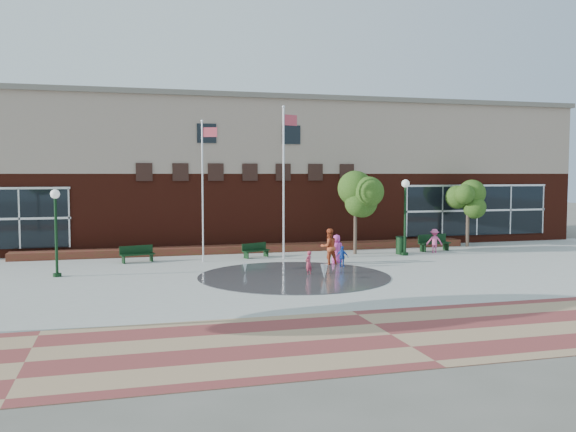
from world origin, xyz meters
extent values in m
plane|color=#666056|center=(0.00, 0.00, 0.00)|extent=(120.00, 120.00, 0.00)
cube|color=#A8A8A0|center=(0.00, 4.00, 0.00)|extent=(46.00, 18.00, 0.01)
cube|color=brown|center=(0.00, -7.00, 0.00)|extent=(46.00, 6.00, 0.01)
cylinder|color=#383A3D|center=(0.00, 3.00, 0.00)|extent=(8.40, 8.40, 0.01)
cube|color=#4D190F|center=(0.00, 17.50, 2.25)|extent=(44.00, 10.00, 4.50)
cube|color=gray|center=(0.00, 17.50, 6.75)|extent=(44.00, 10.00, 4.50)
cube|color=slate|center=(0.00, 17.50, 9.05)|extent=(44.40, 10.40, 0.30)
cube|color=black|center=(15.00, 12.48, 2.11)|extent=(10.00, 0.12, 3.19)
cube|color=black|center=(-2.50, 12.48, 6.79)|extent=(1.10, 0.10, 1.10)
cube|color=black|center=(2.50, 12.48, 6.79)|extent=(1.10, 0.10, 1.10)
cube|color=maroon|center=(0.00, 11.60, 0.00)|extent=(26.00, 1.20, 0.40)
cylinder|color=white|center=(-3.26, 8.52, 3.55)|extent=(0.09, 0.09, 7.10)
sphere|color=white|center=(-3.26, 8.52, 7.15)|extent=(0.14, 0.14, 0.14)
cube|color=#C43F4F|center=(-2.90, 8.37, 6.59)|extent=(0.72, 0.32, 0.48)
cylinder|color=white|center=(0.98, 8.49, 3.96)|extent=(0.10, 0.10, 7.92)
sphere|color=white|center=(0.98, 8.49, 7.97)|extent=(0.16, 0.16, 0.16)
cube|color=#C43F4F|center=(1.39, 8.68, 7.31)|extent=(0.84, 0.39, 0.56)
cylinder|color=black|center=(-10.00, 5.65, 1.72)|extent=(0.12, 0.12, 3.44)
cylinder|color=black|center=(-10.00, 5.65, 0.08)|extent=(0.36, 0.36, 0.16)
sphere|color=white|center=(-10.00, 5.65, 3.63)|extent=(0.41, 0.41, 0.41)
cylinder|color=black|center=(7.76, 8.05, 1.88)|extent=(0.13, 0.13, 3.77)
cylinder|color=black|center=(7.76, 8.05, 0.09)|extent=(0.40, 0.40, 0.18)
sphere|color=white|center=(7.76, 8.05, 3.96)|extent=(0.44, 0.44, 0.44)
cube|color=black|center=(-6.51, 9.08, 0.43)|extent=(1.78, 0.91, 0.06)
cube|color=black|center=(-6.57, 9.28, 0.65)|extent=(1.67, 0.50, 0.43)
cube|color=black|center=(-0.34, 9.26, 0.39)|extent=(1.61, 1.04, 0.05)
cube|color=black|center=(-0.42, 9.43, 0.59)|extent=(1.45, 0.68, 0.39)
cube|color=black|center=(10.22, 9.22, 0.49)|extent=(2.01, 0.83, 0.07)
cube|color=black|center=(10.18, 9.45, 0.74)|extent=(1.94, 0.35, 0.49)
cylinder|color=black|center=(7.79, 8.56, 0.48)|extent=(0.58, 0.58, 0.96)
cylinder|color=black|center=(7.79, 8.56, 0.98)|extent=(0.62, 0.62, 0.06)
cylinder|color=#403027|center=(5.32, 9.26, 1.37)|extent=(0.19, 0.19, 2.73)
cylinder|color=#403027|center=(13.26, 10.69, 1.19)|extent=(0.21, 0.21, 2.39)
cone|color=white|center=(1.04, 1.93, 0.00)|extent=(0.33, 0.33, 0.63)
cone|color=white|center=(-1.91, 4.36, 0.00)|extent=(0.19, 0.19, 0.44)
imported|color=#C43A54|center=(0.75, 3.28, 0.54)|extent=(0.47, 0.45, 1.08)
imported|color=#C85129|center=(2.60, 5.86, 0.90)|extent=(0.95, 0.77, 1.81)
imported|color=#D242AD|center=(3.14, 6.24, 0.73)|extent=(0.77, 0.56, 1.46)
imported|color=#1A45B2|center=(2.96, 4.95, 0.51)|extent=(0.62, 0.59, 1.03)
imported|color=#E65393|center=(9.85, 8.57, 0.69)|extent=(1.01, 0.79, 1.37)
camera|label=1|loc=(-7.16, -22.39, 4.51)|focal=38.00mm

